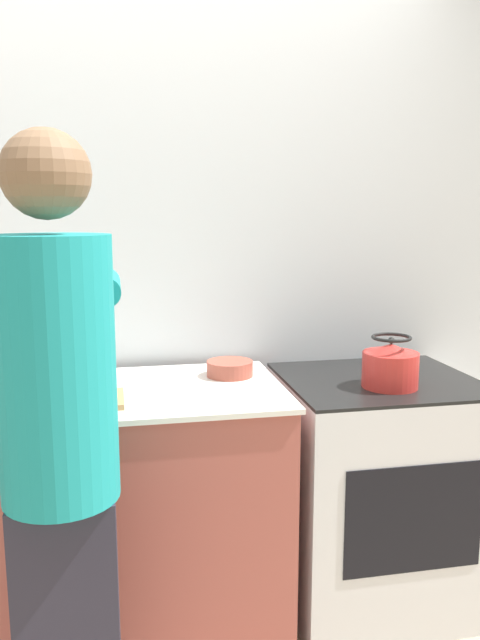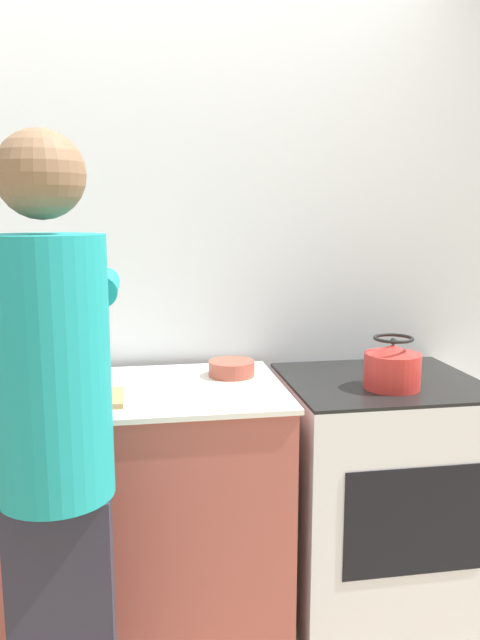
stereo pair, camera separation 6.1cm
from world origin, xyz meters
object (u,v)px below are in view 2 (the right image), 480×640
at_px(oven, 378,491).
at_px(cutting_board, 65,400).
at_px(knife, 56,395).
at_px(bowl_prep, 231,368).
at_px(kettle, 392,367).
at_px(person, 55,439).

distance_m(oven, cutting_board, 1.24).
distance_m(knife, bowl_prep, 0.65).
xyz_separation_m(kettle, bowl_prep, (-0.54, 0.22, -0.04)).
relative_size(knife, kettle, 0.95).
height_order(person, bowl_prep, person).
xyz_separation_m(cutting_board, bowl_prep, (0.58, 0.24, 0.02)).
relative_size(person, kettle, 8.51).
height_order(knife, kettle, kettle).
relative_size(kettle, bowl_prep, 1.15).
xyz_separation_m(oven, person, (-1.12, -0.57, 0.50)).
height_order(kettle, bowl_prep, kettle).
xyz_separation_m(knife, bowl_prep, (0.61, 0.22, 0.01)).
distance_m(person, kettle, 1.20).
bearing_deg(cutting_board, knife, 138.55).
bearing_deg(cutting_board, kettle, 1.00).
distance_m(cutting_board, kettle, 1.13).
bearing_deg(knife, bowl_prep, 24.29).
bearing_deg(kettle, oven, 83.57).
relative_size(person, knife, 8.99).
xyz_separation_m(person, bowl_prep, (0.56, 0.68, -0.01)).
distance_m(oven, knife, 1.27).
height_order(oven, cutting_board, cutting_board).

